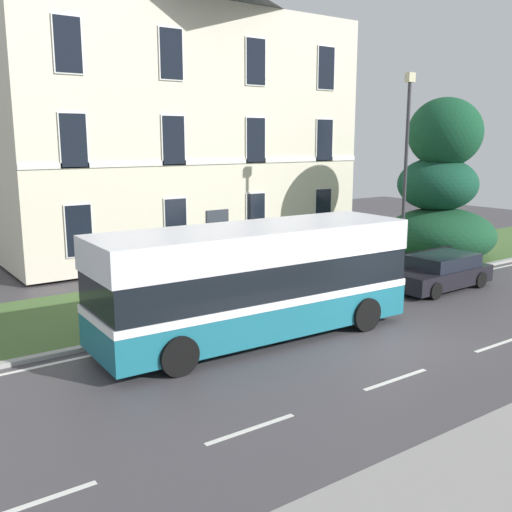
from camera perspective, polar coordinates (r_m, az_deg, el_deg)
ground_plane at (r=17.08m, az=10.78°, el=-7.17°), size 60.00×56.00×0.18m
georgian_townhouse at (r=29.87m, az=-9.19°, el=13.36°), size 16.65×10.40×12.63m
iron_verge_railing at (r=20.20m, az=6.89°, el=-2.27°), size 15.17×0.04×0.97m
evergreen_tree at (r=27.23m, az=17.59°, el=5.67°), size 4.78×4.78×7.18m
single_decker_bus at (r=15.76m, az=-0.03°, el=-2.35°), size 8.99×2.95×3.07m
parked_hatchback_00 at (r=22.24m, az=17.48°, el=-1.49°), size 4.20×1.97×1.24m
street_lamp_post at (r=24.13m, az=14.42°, el=8.96°), size 0.36×0.24×7.73m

